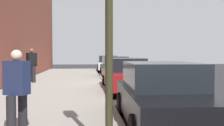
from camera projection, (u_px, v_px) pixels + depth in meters
name	position (u px, v px, depth m)	size (l,w,h in m)	color
ground_plane	(123.00, 87.00, 13.60)	(56.00, 56.00, 0.00)	#28282B
sidewalk	(58.00, 86.00, 13.29)	(28.00, 4.60, 0.15)	gray
lane_stripe_centre	(183.00, 86.00, 13.90)	(28.00, 0.14, 0.01)	gold
snow_bank_curb	(105.00, 78.00, 17.21)	(5.70, 0.56, 0.22)	white
parked_car_white	(108.00, 64.00, 25.01)	(4.62, 2.01, 1.51)	black
parked_car_green	(115.00, 67.00, 18.25)	(4.69, 1.95, 1.51)	black
parked_car_red	(125.00, 75.00, 11.99)	(4.64, 1.93, 1.51)	black
parked_car_black	(163.00, 95.00, 6.13)	(4.23, 1.99, 1.51)	black
pedestrian_navy_coat	(17.00, 89.00, 5.13)	(0.52, 0.52, 1.65)	black
pedestrian_black_coat	(32.00, 64.00, 14.38)	(0.57, 0.58, 1.85)	black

